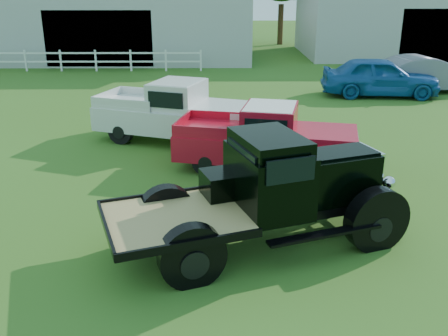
{
  "coord_description": "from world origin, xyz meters",
  "views": [
    {
      "loc": [
        0.13,
        -8.86,
        4.81
      ],
      "look_at": [
        0.2,
        1.2,
        1.05
      ],
      "focal_mm": 40.0,
      "sensor_mm": 36.0,
      "label": 1
    }
  ],
  "objects_px": {
    "misc_car_grey": "(425,74)",
    "white_pickup": "(175,112)",
    "misc_car_blue": "(380,77)",
    "vintage_flatbed": "(263,192)",
    "red_pickup": "(266,137)"
  },
  "relations": [
    {
      "from": "vintage_flatbed",
      "to": "misc_car_grey",
      "type": "xyz_separation_m",
      "value": [
        8.64,
        14.37,
        -0.28
      ]
    },
    {
      "from": "misc_car_blue",
      "to": "vintage_flatbed",
      "type": "bearing_deg",
      "value": 159.88
    },
    {
      "from": "red_pickup",
      "to": "white_pickup",
      "type": "height_order",
      "value": "white_pickup"
    },
    {
      "from": "red_pickup",
      "to": "misc_car_grey",
      "type": "bearing_deg",
      "value": 63.72
    },
    {
      "from": "misc_car_blue",
      "to": "misc_car_grey",
      "type": "relative_size",
      "value": 1.02
    },
    {
      "from": "misc_car_blue",
      "to": "misc_car_grey",
      "type": "height_order",
      "value": "misc_car_blue"
    },
    {
      "from": "vintage_flatbed",
      "to": "red_pickup",
      "type": "distance_m",
      "value": 4.19
    },
    {
      "from": "white_pickup",
      "to": "misc_car_grey",
      "type": "relative_size",
      "value": 1.04
    },
    {
      "from": "vintage_flatbed",
      "to": "misc_car_grey",
      "type": "distance_m",
      "value": 16.76
    },
    {
      "from": "red_pickup",
      "to": "vintage_flatbed",
      "type": "bearing_deg",
      "value": -83.19
    },
    {
      "from": "vintage_flatbed",
      "to": "misc_car_grey",
      "type": "height_order",
      "value": "vintage_flatbed"
    },
    {
      "from": "red_pickup",
      "to": "white_pickup",
      "type": "xyz_separation_m",
      "value": [
        -2.65,
        2.6,
        0.05
      ]
    },
    {
      "from": "misc_car_grey",
      "to": "white_pickup",
      "type": "bearing_deg",
      "value": 116.53
    },
    {
      "from": "white_pickup",
      "to": "vintage_flatbed",
      "type": "bearing_deg",
      "value": -52.4
    },
    {
      "from": "vintage_flatbed",
      "to": "white_pickup",
      "type": "relative_size",
      "value": 1.08
    }
  ]
}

